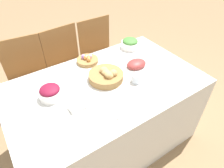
# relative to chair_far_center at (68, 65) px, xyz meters

# --- Properties ---
(ground_plane) EXTENTS (12.00, 12.00, 0.00)m
(ground_plane) POSITION_rel_chair_far_center_xyz_m (0.02, -0.79, -0.51)
(ground_plane) COLOR #937551
(dining_table) EXTENTS (1.61, 0.97, 0.77)m
(dining_table) POSITION_rel_chair_far_center_xyz_m (0.02, -0.79, -0.12)
(dining_table) COLOR silver
(dining_table) RESTS_ON ground
(chair_far_center) EXTENTS (0.45, 0.45, 0.92)m
(chair_far_center) POSITION_rel_chair_far_center_xyz_m (0.00, 0.00, 0.00)
(chair_far_center) COLOR olive
(chair_far_center) RESTS_ON ground
(chair_far_left) EXTENTS (0.46, 0.46, 0.92)m
(chair_far_left) POSITION_rel_chair_far_center_xyz_m (-0.44, -0.00, 0.00)
(chair_far_left) COLOR olive
(chair_far_left) RESTS_ON ground
(chair_far_right) EXTENTS (0.42, 0.42, 0.92)m
(chair_far_right) POSITION_rel_chair_far_center_xyz_m (0.43, 0.00, 0.00)
(chair_far_right) COLOR olive
(chair_far_right) RESTS_ON ground
(bread_basket) EXTENTS (0.29, 0.29, 0.11)m
(bread_basket) POSITION_rel_chair_far_center_xyz_m (0.05, -0.75, 0.30)
(bread_basket) COLOR #9E7542
(bread_basket) RESTS_ON dining_table
(egg_basket) EXTENTS (0.20, 0.20, 0.08)m
(egg_basket) POSITION_rel_chair_far_center_xyz_m (0.05, -0.43, 0.29)
(egg_basket) COLOR #9E7542
(egg_basket) RESTS_ON dining_table
(ham_platter) EXTENTS (0.29, 0.20, 0.07)m
(ham_platter) POSITION_rel_chair_far_center_xyz_m (0.38, -0.74, 0.29)
(ham_platter) COLOR white
(ham_platter) RESTS_ON dining_table
(beet_salad_bowl) EXTENTS (0.18, 0.18, 0.10)m
(beet_salad_bowl) POSITION_rel_chair_far_center_xyz_m (-0.41, -0.70, 0.31)
(beet_salad_bowl) COLOR white
(beet_salad_bowl) RESTS_ON dining_table
(green_salad_bowl) EXTENTS (0.18, 0.18, 0.11)m
(green_salad_bowl) POSITION_rel_chair_far_center_xyz_m (0.54, -0.44, 0.31)
(green_salad_bowl) COLOR white
(green_salad_bowl) RESTS_ON dining_table
(dinner_plate) EXTENTS (0.26, 0.26, 0.01)m
(dinner_plate) POSITION_rel_chair_far_center_xyz_m (-0.01, -1.09, 0.27)
(dinner_plate) COLOR white
(dinner_plate) RESTS_ON dining_table
(fork) EXTENTS (0.02, 0.17, 0.00)m
(fork) POSITION_rel_chair_far_center_xyz_m (-0.16, -1.09, 0.27)
(fork) COLOR silver
(fork) RESTS_ON dining_table
(knife) EXTENTS (0.02, 0.17, 0.00)m
(knife) POSITION_rel_chair_far_center_xyz_m (0.15, -1.09, 0.27)
(knife) COLOR silver
(knife) RESTS_ON dining_table
(spoon) EXTENTS (0.02, 0.17, 0.00)m
(spoon) POSITION_rel_chair_far_center_xyz_m (0.18, -1.09, 0.27)
(spoon) COLOR silver
(spoon) RESTS_ON dining_table
(drinking_cup) EXTENTS (0.08, 0.08, 0.07)m
(drinking_cup) POSITION_rel_chair_far_center_xyz_m (0.24, -0.91, 0.30)
(drinking_cup) COLOR silver
(drinking_cup) RESTS_ON dining_table
(butter_dish) EXTENTS (0.12, 0.08, 0.03)m
(butter_dish) POSITION_rel_chair_far_center_xyz_m (-0.30, -0.91, 0.28)
(butter_dish) COLOR white
(butter_dish) RESTS_ON dining_table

